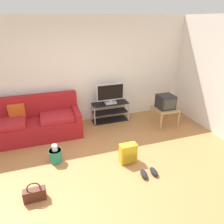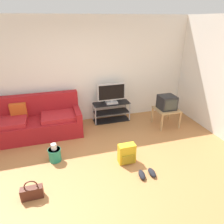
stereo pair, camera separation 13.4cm
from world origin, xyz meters
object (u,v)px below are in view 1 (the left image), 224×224
at_px(tv_stand, 110,112).
at_px(crt_tv, 166,102).
at_px(sneakers_pair, 149,173).
at_px(handbag, 35,194).
at_px(cleaning_bucket, 56,155).
at_px(side_table, 165,110).
at_px(backpack, 128,153).
at_px(flat_tv, 110,94).
at_px(couch, 34,123).

height_order(tv_stand, crt_tv, crt_tv).
relative_size(crt_tv, sneakers_pair, 1.21).
relative_size(handbag, cleaning_bucket, 0.88).
bearing_deg(crt_tv, side_table, -90.00).
bearing_deg(sneakers_pair, tv_stand, 89.50).
bearing_deg(sneakers_pair, backpack, 114.04).
height_order(flat_tv, crt_tv, flat_tv).
bearing_deg(flat_tv, handbag, -131.19).
relative_size(couch, handbag, 6.31).
distance_m(couch, tv_stand, 1.98).
height_order(backpack, cleaning_bucket, backpack).
bearing_deg(cleaning_bucket, handbag, -114.08).
bearing_deg(handbag, couch, 89.89).
xyz_separation_m(flat_tv, handbag, (-1.97, -2.25, -0.68)).
relative_size(couch, cleaning_bucket, 5.55).
height_order(side_table, sneakers_pair, side_table).
bearing_deg(cleaning_bucket, backpack, -18.49).
relative_size(cleaning_bucket, sneakers_pair, 1.16).
bearing_deg(cleaning_bucket, tv_stand, 41.57).
height_order(tv_stand, cleaning_bucket, tv_stand).
xyz_separation_m(couch, side_table, (3.26, -0.46, 0.06)).
bearing_deg(tv_stand, crt_tv, -27.12).
bearing_deg(flat_tv, cleaning_bucket, -138.88).
relative_size(backpack, sneakers_pair, 1.18).
xyz_separation_m(backpack, handbag, (-1.74, -0.42, -0.08)).
relative_size(tv_stand, flat_tv, 1.31).
relative_size(couch, crt_tv, 5.30).
bearing_deg(tv_stand, flat_tv, -90.00).
height_order(tv_stand, side_table, tv_stand).
distance_m(couch, cleaning_bucket, 1.26).
bearing_deg(cleaning_bucket, crt_tv, 14.48).
bearing_deg(side_table, couch, 171.92).
xyz_separation_m(flat_tv, sneakers_pair, (-0.02, -2.31, -0.75)).
xyz_separation_m(backpack, sneakers_pair, (0.21, -0.48, -0.15)).
relative_size(tv_stand, crt_tv, 2.43).
xyz_separation_m(couch, cleaning_bucket, (0.39, -1.19, -0.18)).
bearing_deg(crt_tv, handbag, -153.68).
bearing_deg(sneakers_pair, couch, 132.59).
height_order(cleaning_bucket, sneakers_pair, cleaning_bucket).
distance_m(tv_stand, side_table, 1.47).
distance_m(side_table, crt_tv, 0.24).
relative_size(crt_tv, backpack, 1.02).
xyz_separation_m(couch, tv_stand, (1.97, 0.21, -0.08)).
xyz_separation_m(tv_stand, backpack, (-0.23, -1.86, -0.07)).
xyz_separation_m(flat_tv, cleaning_bucket, (-1.58, -1.38, -0.63)).
relative_size(handbag, sneakers_pair, 1.02).
bearing_deg(crt_tv, sneakers_pair, -128.12).
bearing_deg(handbag, sneakers_pair, -1.71).
bearing_deg(tv_stand, couch, -173.78).
relative_size(tv_stand, handbag, 2.89).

